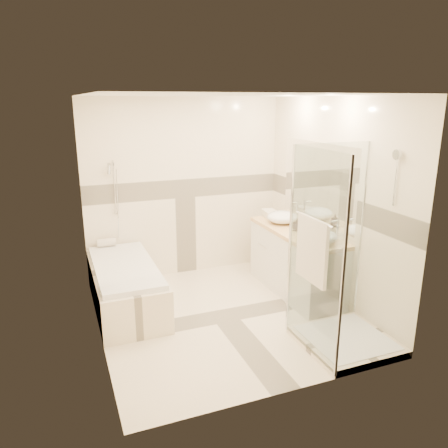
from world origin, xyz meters
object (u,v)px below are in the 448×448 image
object	(u,v)px
bathtub	(126,284)
shower_enclosure	(335,299)
vessel_sink_far	(321,237)
amenity_bottle_b	(297,225)
amenity_bottle_a	(297,225)
vessel_sink_near	(282,217)
vanity	(296,261)

from	to	relation	value
bathtub	shower_enclosure	size ratio (longest dim) A/B	0.83
vessel_sink_far	amenity_bottle_b	bearing A→B (deg)	90.00
amenity_bottle_a	shower_enclosure	bearing A→B (deg)	-102.37
shower_enclosure	vessel_sink_near	xyz separation A→B (m)	(0.27, 1.64, 0.43)
amenity_bottle_b	bathtub	bearing A→B (deg)	169.88
bathtub	vessel_sink_near	xyz separation A→B (m)	(2.13, 0.02, 0.62)
bathtub	vessel_sink_near	bearing A→B (deg)	0.48
vanity	vessel_sink_far	bearing A→B (deg)	-92.05
vessel_sink_near	vessel_sink_far	bearing A→B (deg)	-90.00
amenity_bottle_a	bathtub	bearing A→B (deg)	169.95
vanity	amenity_bottle_b	world-z (taller)	amenity_bottle_b
amenity_bottle_b	vessel_sink_near	bearing A→B (deg)	90.00
vessel_sink_near	vessel_sink_far	world-z (taller)	vessel_sink_near
shower_enclosure	amenity_bottle_a	bearing A→B (deg)	77.63
shower_enclosure	bathtub	bearing A→B (deg)	138.90
amenity_bottle_a	amenity_bottle_b	size ratio (longest dim) A/B	1.04
vessel_sink_far	vanity	bearing A→B (deg)	87.95
bathtub	shower_enclosure	xyz separation A→B (m)	(1.86, -1.62, 0.20)
shower_enclosure	vanity	bearing A→B (deg)	77.03
vessel_sink_near	amenity_bottle_a	distance (m)	0.40
amenity_bottle_b	shower_enclosure	bearing A→B (deg)	-102.40
bathtub	vessel_sink_near	distance (m)	2.22
vanity	shower_enclosure	size ratio (longest dim) A/B	0.79
vanity	vessel_sink_near	xyz separation A→B (m)	(-0.02, 0.37, 0.51)
bathtub	vanity	size ratio (longest dim) A/B	1.05
vanity	amenity_bottle_a	world-z (taller)	amenity_bottle_a
vessel_sink_far	amenity_bottle_b	distance (m)	0.53
vessel_sink_far	amenity_bottle_a	xyz separation A→B (m)	(0.00, 0.53, 0.00)
vanity	amenity_bottle_b	distance (m)	0.50
vanity	vessel_sink_far	world-z (taller)	vessel_sink_far
shower_enclosure	amenity_bottle_b	size ratio (longest dim) A/B	13.07
amenity_bottle_a	vanity	bearing A→B (deg)	53.84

